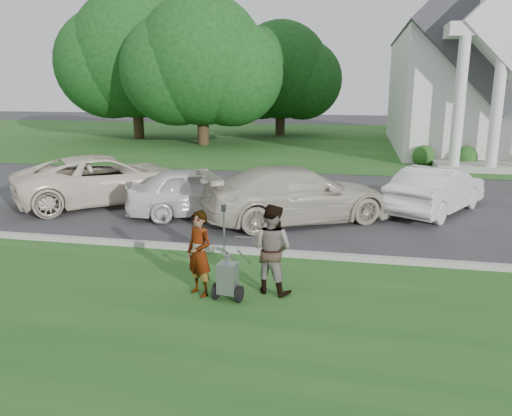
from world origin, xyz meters
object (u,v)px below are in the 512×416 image
(striping_cart, at_px, (228,279))
(person_right, at_px, (271,249))
(car_b, at_px, (199,191))
(tree_back, at_px, (280,75))
(tree_far, at_px, (135,60))
(car_c, at_px, (296,194))
(church, at_px, (476,51))
(tree_left, at_px, (201,66))
(car_d, at_px, (436,190))
(person_left, at_px, (199,254))
(parking_meter_near, at_px, (224,225))
(car_a, at_px, (106,179))

(striping_cart, bearing_deg, person_right, 43.49)
(striping_cart, relative_size, car_b, 0.25)
(tree_back, distance_m, person_right, 32.11)
(tree_far, xyz_separation_m, car_c, (14.54, -21.25, -4.89))
(church, xyz_separation_m, tree_left, (-17.01, -1.13, -0.83))
(striping_cart, xyz_separation_m, car_b, (-2.45, 5.93, 0.33))
(person_right, relative_size, car_d, 0.39)
(person_right, relative_size, car_b, 0.39)
(person_right, height_order, car_b, person_right)
(striping_cart, distance_m, car_d, 9.07)
(person_left, height_order, car_d, person_left)
(tree_far, xyz_separation_m, car_b, (11.54, -21.14, -4.94))
(parking_meter_near, height_order, car_d, car_d)
(car_b, bearing_deg, car_a, 50.02)
(person_left, bearing_deg, tree_left, 138.37)
(tree_far, height_order, tree_back, tree_far)
(parking_meter_near, bearing_deg, tree_far, 118.16)
(church, bearing_deg, car_b, -120.77)
(tree_left, height_order, car_a, tree_left)
(tree_far, height_order, car_a, tree_far)
(person_left, bearing_deg, parking_meter_near, 123.00)
(car_a, xyz_separation_m, car_d, (10.75, 0.85, -0.09))
(tree_left, height_order, person_left, tree_left)
(car_a, bearing_deg, church, -81.24)
(tree_far, relative_size, car_c, 2.09)
(person_right, height_order, car_c, person_right)
(tree_left, distance_m, car_c, 20.60)
(tree_left, height_order, car_d, tree_left)
(striping_cart, relative_size, car_a, 0.19)
(church, bearing_deg, person_left, -110.98)
(tree_far, height_order, car_b, tree_far)
(car_c, bearing_deg, tree_far, 5.06)
(tree_left, distance_m, car_a, 17.81)
(person_left, xyz_separation_m, person_right, (1.30, 0.40, 0.05))
(striping_cart, bearing_deg, tree_far, 124.06)
(person_left, bearing_deg, car_a, 160.06)
(tree_left, height_order, car_c, tree_left)
(tree_far, distance_m, car_b, 24.58)
(church, distance_m, car_a, 24.24)
(person_left, relative_size, car_b, 0.37)
(church, relative_size, person_left, 14.76)
(car_a, relative_size, car_b, 1.33)
(person_left, relative_size, parking_meter_near, 1.23)
(tree_back, bearing_deg, tree_left, -116.57)
(tree_back, relative_size, striping_cart, 8.77)
(person_right, bearing_deg, striping_cart, 54.91)
(tree_far, bearing_deg, car_b, -61.36)
(car_b, bearing_deg, striping_cart, 177.47)
(tree_left, height_order, car_b, tree_left)
(church, xyz_separation_m, parking_meter_near, (-9.67, -23.05, -5.10))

